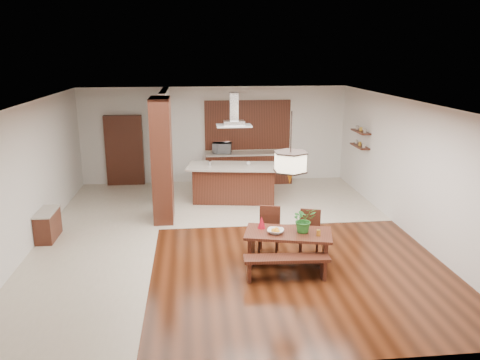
{
  "coord_description": "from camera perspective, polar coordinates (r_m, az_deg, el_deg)",
  "views": [
    {
      "loc": [
        -0.71,
        -9.55,
        3.88
      ],
      "look_at": [
        0.3,
        0.0,
        1.25
      ],
      "focal_mm": 35.0,
      "sensor_mm": 36.0,
      "label": 1
    }
  ],
  "objects": [
    {
      "name": "room_shell",
      "position": [
        9.75,
        -1.76,
        4.56
      ],
      "size": [
        9.0,
        9.04,
        2.92
      ],
      "color": "black",
      "rests_on": "ground"
    },
    {
      "name": "tile_hallway",
      "position": [
        10.5,
        -16.91,
        -7.03
      ],
      "size": [
        2.5,
        9.0,
        0.01
      ],
      "primitive_type": "cube",
      "color": "beige",
      "rests_on": "ground"
    },
    {
      "name": "tile_kitchen",
      "position": [
        12.81,
        3.05,
        -2.32
      ],
      "size": [
        5.5,
        4.0,
        0.01
      ],
      "primitive_type": "cube",
      "color": "beige",
      "rests_on": "ground"
    },
    {
      "name": "soffit_band",
      "position": [
        9.63,
        -1.8,
        9.38
      ],
      "size": [
        8.0,
        9.0,
        0.02
      ],
      "primitive_type": "cube",
      "color": "#3F1F0F",
      "rests_on": "room_shell"
    },
    {
      "name": "partition_pier",
      "position": [
        11.04,
        -9.48,
        2.39
      ],
      "size": [
        0.45,
        1.0,
        2.9
      ],
      "primitive_type": "cube",
      "color": "#33160E",
      "rests_on": "ground"
    },
    {
      "name": "partition_stub",
      "position": [
        13.09,
        -8.98,
        4.43
      ],
      "size": [
        0.18,
        2.4,
        2.9
      ],
      "primitive_type": "cube",
      "color": "silver",
      "rests_on": "ground"
    },
    {
      "name": "hallway_console",
      "position": [
        10.83,
        -22.38,
        -5.1
      ],
      "size": [
        0.37,
        0.88,
        0.63
      ],
      "primitive_type": "cube",
      "color": "#33160E",
      "rests_on": "ground"
    },
    {
      "name": "hallway_doorway",
      "position": [
        14.37,
        -13.9,
        3.51
      ],
      "size": [
        1.1,
        0.2,
        2.1
      ],
      "primitive_type": "cube",
      "color": "#33160E",
      "rests_on": "ground"
    },
    {
      "name": "rear_counter",
      "position": [
        14.27,
        1.02,
        1.51
      ],
      "size": [
        2.6,
        0.62,
        0.95
      ],
      "color": "#33160E",
      "rests_on": "ground"
    },
    {
      "name": "kitchen_window",
      "position": [
        14.27,
        0.92,
        6.73
      ],
      "size": [
        2.6,
        0.08,
        1.5
      ],
      "primitive_type": "cube",
      "color": "olive",
      "rests_on": "room_shell"
    },
    {
      "name": "shelf_lower",
      "position": [
        13.22,
        14.39,
        4.02
      ],
      "size": [
        0.26,
        0.9,
        0.04
      ],
      "primitive_type": "cube",
      "color": "#33160E",
      "rests_on": "room_shell"
    },
    {
      "name": "shelf_upper",
      "position": [
        13.15,
        14.51,
        5.73
      ],
      "size": [
        0.26,
        0.9,
        0.04
      ],
      "primitive_type": "cube",
      "color": "#33160E",
      "rests_on": "room_shell"
    },
    {
      "name": "dining_table",
      "position": [
        8.82,
        5.88,
        -7.39
      ],
      "size": [
        1.73,
        1.15,
        0.66
      ],
      "rotation": [
        0.0,
        0.0,
        -0.24
      ],
      "color": "#33160E",
      "rests_on": "ground"
    },
    {
      "name": "dining_bench",
      "position": [
        8.41,
        5.68,
        -10.61
      ],
      "size": [
        1.52,
        0.4,
        0.42
      ],
      "primitive_type": null,
      "rotation": [
        0.0,
        0.0,
        -0.05
      ],
      "color": "#33160E",
      "rests_on": "ground"
    },
    {
      "name": "dining_chair_left",
      "position": [
        9.29,
        3.53,
        -6.25
      ],
      "size": [
        0.51,
        0.51,
        0.94
      ],
      "primitive_type": null,
      "rotation": [
        0.0,
        0.0,
        -0.26
      ],
      "color": "#33160E",
      "rests_on": "ground"
    },
    {
      "name": "dining_chair_right",
      "position": [
        9.28,
        8.44,
        -6.53
      ],
      "size": [
        0.5,
        0.5,
        0.9
      ],
      "primitive_type": null,
      "rotation": [
        0.0,
        0.0,
        -0.31
      ],
      "color": "#33160E",
      "rests_on": "ground"
    },
    {
      "name": "pendant_lantern",
      "position": [
        8.31,
        6.21,
        3.88
      ],
      "size": [
        0.64,
        0.64,
        1.31
      ],
      "primitive_type": null,
      "color": "beige",
      "rests_on": "room_shell"
    },
    {
      "name": "foliage_plant",
      "position": [
        8.72,
        7.79,
        -4.81
      ],
      "size": [
        0.5,
        0.46,
        0.48
      ],
      "primitive_type": "imported",
      "rotation": [
        0.0,
        0.0,
        0.21
      ],
      "color": "#266D24",
      "rests_on": "dining_table"
    },
    {
      "name": "fruit_bowl",
      "position": [
        8.68,
        4.35,
        -6.25
      ],
      "size": [
        0.38,
        0.38,
        0.07
      ],
      "primitive_type": "imported",
      "rotation": [
        0.0,
        0.0,
        -0.32
      ],
      "color": "#BAAEA2",
      "rests_on": "dining_table"
    },
    {
      "name": "napkin_cone",
      "position": [
        8.87,
        2.64,
        -5.17
      ],
      "size": [
        0.18,
        0.18,
        0.24
      ],
      "primitive_type": "cone",
      "rotation": [
        0.0,
        0.0,
        -0.18
      ],
      "color": "#A10B1B",
      "rests_on": "dining_table"
    },
    {
      "name": "gold_ornament",
      "position": [
        8.65,
        9.55,
        -6.36
      ],
      "size": [
        0.09,
        0.09,
        0.11
      ],
      "primitive_type": "cylinder",
      "rotation": [
        0.0,
        0.0,
        0.26
      ],
      "color": "gold",
      "rests_on": "dining_table"
    },
    {
      "name": "kitchen_island",
      "position": [
        12.46,
        -0.72,
        -0.34
      ],
      "size": [
        2.58,
        1.42,
        1.01
      ],
      "rotation": [
        0.0,
        0.0,
        -0.15
      ],
      "color": "#33160E",
      "rests_on": "ground"
    },
    {
      "name": "range_hood",
      "position": [
        12.08,
        -0.76,
        8.59
      ],
      "size": [
        0.9,
        0.55,
        0.87
      ],
      "primitive_type": null,
      "color": "silver",
      "rests_on": "room_shell"
    },
    {
      "name": "island_cup",
      "position": [
        12.3,
        1.03,
        2.03
      ],
      "size": [
        0.14,
        0.14,
        0.09
      ],
      "primitive_type": "imported",
      "rotation": [
        0.0,
        0.0,
        -0.25
      ],
      "color": "silver",
      "rests_on": "kitchen_island"
    },
    {
      "name": "microwave",
      "position": [
        14.08,
        -2.21,
        3.94
      ],
      "size": [
        0.61,
        0.46,
        0.31
      ],
      "primitive_type": "imported",
      "rotation": [
        0.0,
        0.0,
        -0.15
      ],
      "color": "#ACAEB3",
      "rests_on": "rear_counter"
    }
  ]
}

